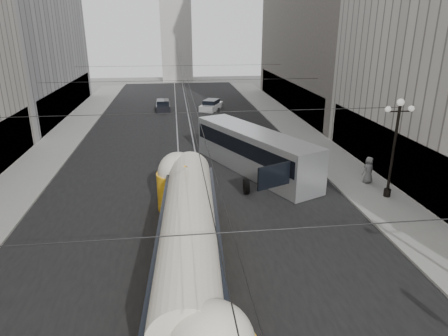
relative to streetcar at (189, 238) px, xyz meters
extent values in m
cube|color=black|center=(0.50, 21.23, -1.77)|extent=(20.00, 85.00, 0.02)
cube|color=gray|center=(-11.50, 24.73, -1.70)|extent=(4.00, 72.00, 0.15)
cube|color=gray|center=(12.50, 24.73, -1.70)|extent=(4.00, 72.00, 0.15)
cube|color=gray|center=(-0.25, 21.23, -1.77)|extent=(0.12, 85.00, 0.04)
cube|color=gray|center=(1.25, 21.23, -1.77)|extent=(0.12, 85.00, 0.04)
cube|color=black|center=(-13.55, 36.73, 0.23)|extent=(0.10, 25.20, 3.60)
cube|color=black|center=(14.55, 10.73, 0.23)|extent=(0.10, 18.00, 3.60)
cube|color=black|center=(14.55, 36.73, 0.23)|extent=(0.10, 28.80, 3.60)
cube|color=#B2AFA8|center=(0.50, 68.73, 10.23)|extent=(6.00, 6.00, 24.00)
cylinder|color=black|center=(13.10, 6.73, 1.38)|extent=(0.18, 0.18, 6.00)
cylinder|color=black|center=(13.10, 6.73, -1.37)|extent=(0.44, 0.44, 0.50)
cylinder|color=black|center=(13.10, 6.73, 3.98)|extent=(1.60, 0.08, 0.08)
sphere|color=white|center=(13.10, 6.73, 4.53)|extent=(0.44, 0.44, 0.44)
sphere|color=white|center=(12.35, 6.73, 4.13)|extent=(0.36, 0.36, 0.36)
sphere|color=white|center=(13.85, 6.73, 4.13)|extent=(0.36, 0.36, 0.36)
cylinder|color=black|center=(0.50, -7.27, 4.23)|extent=(25.00, 0.03, 0.03)
cylinder|color=black|center=(0.50, 6.73, 4.23)|extent=(25.00, 0.03, 0.03)
cylinder|color=black|center=(0.50, 20.73, 4.23)|extent=(25.00, 0.03, 0.03)
cylinder|color=black|center=(0.50, 34.73, 4.23)|extent=(25.00, 0.03, 0.03)
cylinder|color=black|center=(0.50, 24.73, 4.03)|extent=(0.03, 72.00, 0.03)
cylinder|color=black|center=(0.90, 24.73, 4.03)|extent=(0.03, 72.00, 0.03)
cube|color=#FCAE15|center=(0.00, 0.00, -0.72)|extent=(3.35, 14.25, 1.72)
cube|color=black|center=(0.00, 0.00, -1.52)|extent=(3.33, 13.82, 0.30)
cube|color=black|center=(0.00, 0.00, 0.39)|extent=(3.36, 14.03, 0.86)
cylinder|color=silver|center=(0.00, 0.00, 0.70)|extent=(3.03, 14.02, 2.32)
cylinder|color=#FCAE15|center=(-0.36, 6.96, -0.61)|extent=(2.62, 2.62, 2.32)
sphere|color=silver|center=(-0.36, 6.96, 0.60)|extent=(2.42, 2.42, 2.42)
cube|color=#B2B4B7|center=(5.44, 12.81, -0.13)|extent=(7.71, 12.64, 3.17)
cube|color=black|center=(5.44, 12.81, 0.39)|extent=(7.54, 12.25, 1.16)
cube|color=black|center=(5.44, 6.51, 0.24)|extent=(2.25, 1.11, 1.48)
cylinder|color=black|center=(4.12, 8.56, -1.25)|extent=(0.30, 1.06, 1.06)
cylinder|color=black|center=(6.76, 8.56, -1.25)|extent=(0.30, 1.06, 1.06)
cylinder|color=black|center=(4.12, 17.07, -1.25)|extent=(0.30, 1.06, 1.06)
cylinder|color=black|center=(6.76, 17.07, -1.25)|extent=(0.30, 1.06, 1.06)
cube|color=silver|center=(4.41, 36.61, -1.30)|extent=(3.52, 4.86, 0.80)
cube|color=black|center=(4.41, 36.61, -0.73)|extent=(2.49, 2.92, 0.75)
cylinder|color=black|center=(3.58, 35.08, -1.46)|extent=(0.22, 0.64, 0.64)
cylinder|color=black|center=(5.24, 35.08, -1.46)|extent=(0.22, 0.64, 0.64)
cylinder|color=black|center=(3.58, 38.14, -1.46)|extent=(0.22, 0.64, 0.64)
cylinder|color=black|center=(5.24, 38.14, -1.46)|extent=(0.22, 0.64, 0.64)
cube|color=black|center=(-1.92, 37.46, -1.31)|extent=(1.92, 4.40, 0.77)
cube|color=black|center=(-1.92, 37.46, -0.77)|extent=(1.65, 2.44, 0.73)
cylinder|color=black|center=(-2.73, 35.98, -1.47)|extent=(0.22, 0.62, 0.62)
cylinder|color=black|center=(-1.12, 35.98, -1.47)|extent=(0.22, 0.62, 0.62)
cylinder|color=black|center=(-2.73, 38.94, -1.47)|extent=(0.22, 0.62, 0.62)
cylinder|color=black|center=(-1.12, 38.94, -1.47)|extent=(0.22, 0.62, 0.62)
imported|color=slate|center=(12.92, 9.17, -0.68)|extent=(1.06, 0.85, 1.90)
camera|label=1|loc=(-0.40, -15.64, 8.90)|focal=32.00mm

